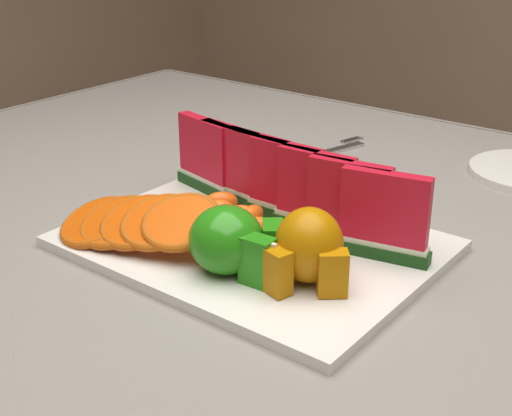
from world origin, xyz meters
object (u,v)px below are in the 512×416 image
at_px(pear_cluster, 308,248).
at_px(fork, 325,152).
at_px(apple_cluster, 233,242).
at_px(platter, 253,243).

relative_size(pear_cluster, fork, 0.47).
bearing_deg(apple_cluster, fork, 109.79).
relative_size(platter, pear_cluster, 4.40).
bearing_deg(pear_cluster, platter, 156.90).
bearing_deg(platter, fork, 109.11).
xyz_separation_m(platter, fork, (-0.11, 0.33, -0.00)).
height_order(pear_cluster, fork, pear_cluster).
relative_size(platter, fork, 2.06).
bearing_deg(fork, pear_cluster, -59.65).
distance_m(platter, pear_cluster, 0.12).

